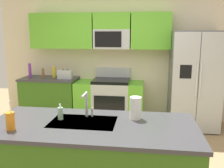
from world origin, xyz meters
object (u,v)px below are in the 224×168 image
drink_cup_orange (10,121)px  toaster (65,74)px  range_oven (109,101)px  sink_faucet (86,102)px  soap_dispenser (60,113)px  bottle_yellow (54,72)px  pepper_mill (43,73)px  paper_towel_roll (135,108)px  refrigerator (194,81)px  bottle_purple (30,70)px

drink_cup_orange → toaster: bearing=97.3°
range_oven → sink_faucet: (0.08, -2.32, 0.62)m
drink_cup_orange → soap_dispenser: drink_cup_orange is taller
toaster → bottle_yellow: size_ratio=1.22×
range_oven → bottle_yellow: size_ratio=5.93×
sink_faucet → soap_dispenser: (-0.26, -0.10, -0.10)m
bottle_yellow → pepper_mill: bearing=-166.6°
soap_dispenser → paper_towel_roll: paper_towel_roll is taller
pepper_mill → refrigerator: bearing=-1.3°
toaster → drink_cup_orange: drink_cup_orange is taller
bottle_yellow → soap_dispenser: bottle_yellow is taller
sink_faucet → range_oven: bearing=92.0°
range_oven → bottle_yellow: (-1.17, 0.05, 0.57)m
range_oven → paper_towel_roll: (0.61, -2.30, 0.58)m
refrigerator → paper_towel_roll: refrigerator is taller
toaster → paper_towel_roll: paper_towel_roll is taller
pepper_mill → bottle_yellow: bearing=13.4°
pepper_mill → paper_towel_roll: bearing=-48.9°
refrigerator → pepper_mill: size_ratio=9.73×
soap_dispenser → paper_towel_roll: 0.80m
bottle_purple → drink_cup_orange: drink_cup_orange is taller
bottle_purple → pepper_mill: bearing=-5.6°
range_oven → drink_cup_orange: 2.87m
sink_faucet → drink_cup_orange: bearing=-144.7°
toaster → paper_towel_roll: (1.51, -2.24, 0.03)m
sink_faucet → paper_towel_roll: sink_faucet is taller
bottle_yellow → range_oven: bearing=-2.4°
paper_towel_roll → soap_dispenser: bearing=-171.2°
bottle_yellow → sink_faucet: (1.26, -2.37, 0.05)m
drink_cup_orange → paper_towel_roll: size_ratio=1.22×
toaster → soap_dispenser: (0.72, -2.37, -0.02)m
sink_faucet → drink_cup_orange: 0.78m
bottle_purple → paper_towel_roll: 3.27m
refrigerator → soap_dispenser: 2.97m
refrigerator → bottle_purple: size_ratio=6.42×
pepper_mill → paper_towel_roll: size_ratio=0.79×
soap_dispenser → drink_cup_orange: bearing=-136.6°
bottle_yellow → toaster: bearing=-20.1°
pepper_mill → drink_cup_orange: drink_cup_orange is taller
drink_cup_orange → paper_towel_roll: (1.16, 0.47, 0.03)m
refrigerator → bottle_yellow: refrigerator is taller
sink_faucet → paper_towel_roll: bearing=2.5°
pepper_mill → soap_dispenser: size_ratio=1.12×
sink_faucet → drink_cup_orange: size_ratio=0.96×
bottle_purple → sink_faucet: bottle_purple is taller
sink_faucet → drink_cup_orange: drink_cup_orange is taller
range_oven → drink_cup_orange: drink_cup_orange is taller
range_oven → refrigerator: bearing=-2.5°
bottle_yellow → paper_towel_roll: paper_towel_roll is taller
bottle_yellow → sink_faucet: bearing=-62.0°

